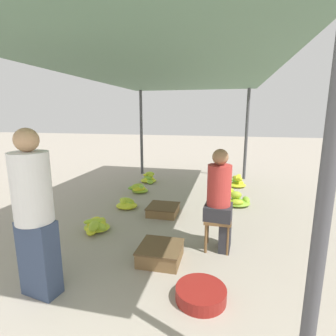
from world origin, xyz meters
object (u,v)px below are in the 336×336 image
(banana_pile_right_0, at_px, (225,190))
(banana_pile_left_3, at_px, (139,189))
(basin_black, at_px, (201,294))
(vendor_foreground, at_px, (34,212))
(crate_mid, at_px, (160,253))
(banana_pile_left_0, at_px, (96,226))
(banana_pile_left_2, at_px, (149,178))
(banana_pile_left_1, at_px, (126,203))
(crate_near, at_px, (163,210))
(banana_pile_right_1, at_px, (237,201))
(stool, at_px, (218,224))
(vendor_seated, at_px, (220,199))
(banana_pile_right_2, at_px, (237,182))

(banana_pile_right_0, bearing_deg, banana_pile_left_3, -170.02)
(basin_black, height_order, banana_pile_right_0, banana_pile_right_0)
(vendor_foreground, relative_size, basin_black, 3.35)
(banana_pile_right_0, xyz_separation_m, crate_mid, (-0.74, -2.89, -0.01))
(banana_pile_left_0, distance_m, crate_mid, 1.29)
(banana_pile_left_0, bearing_deg, banana_pile_left_2, 91.03)
(banana_pile_left_1, bearing_deg, crate_near, -14.53)
(banana_pile_left_3, bearing_deg, vendor_foreground, -87.22)
(banana_pile_left_1, height_order, banana_pile_left_2, banana_pile_left_2)
(banana_pile_right_0, xyz_separation_m, banana_pile_right_1, (0.22, -0.67, -0.02))
(basin_black, bearing_deg, banana_pile_left_1, 126.25)
(crate_mid, bearing_deg, banana_pile_right_0, 75.73)
(banana_pile_left_1, xyz_separation_m, banana_pile_right_1, (2.05, 0.57, 0.02))
(crate_near, relative_size, crate_mid, 1.02)
(stool, bearing_deg, crate_near, 133.99)
(crate_near, bearing_deg, banana_pile_left_0, -133.04)
(banana_pile_left_0, distance_m, banana_pile_right_0, 2.99)
(vendor_seated, height_order, crate_near, vendor_seated)
(stool, relative_size, banana_pile_left_2, 0.85)
(vendor_seated, height_order, basin_black, vendor_seated)
(banana_pile_right_0, relative_size, crate_near, 0.77)
(vendor_foreground, bearing_deg, banana_pile_left_3, 92.78)
(vendor_seated, height_order, crate_mid, vendor_seated)
(vendor_foreground, height_order, banana_pile_left_1, vendor_foreground)
(basin_black, xyz_separation_m, banana_pile_right_1, (0.41, 2.80, 0.03))
(vendor_seated, xyz_separation_m, banana_pile_right_0, (0.06, 2.45, -0.59))
(banana_pile_left_1, bearing_deg, basin_black, -53.75)
(banana_pile_left_3, bearing_deg, crate_near, -52.85)
(stool, bearing_deg, banana_pile_right_1, 80.34)
(crate_near, bearing_deg, vendor_foreground, -106.39)
(vendor_foreground, xyz_separation_m, vendor_seated, (1.67, 1.27, -0.15))
(banana_pile_right_2, height_order, crate_mid, banana_pile_right_2)
(vendor_foreground, bearing_deg, banana_pile_right_1, 57.37)
(banana_pile_left_1, height_order, crate_near, banana_pile_left_1)
(banana_pile_left_1, xyz_separation_m, crate_mid, (1.09, -1.66, 0.02))
(vendor_seated, bearing_deg, banana_pile_left_3, 130.93)
(stool, height_order, banana_pile_left_0, stool)
(banana_pile_left_2, height_order, banana_pile_right_1, banana_pile_right_1)
(vendor_foreground, distance_m, banana_pile_left_0, 1.60)
(banana_pile_left_3, bearing_deg, banana_pile_left_0, -89.76)
(crate_near, xyz_separation_m, crate_mid, (0.32, -1.46, 0.02))
(basin_black, xyz_separation_m, banana_pile_right_2, (0.46, 4.15, 0.07))
(vendor_foreground, relative_size, vendor_seated, 1.23)
(banana_pile_left_0, height_order, banana_pile_left_1, banana_pile_left_0)
(vendor_seated, relative_size, basin_black, 2.73)
(crate_near, bearing_deg, vendor_seated, -45.39)
(banana_pile_right_2, relative_size, crate_mid, 0.88)
(banana_pile_left_0, distance_m, banana_pile_left_3, 1.99)
(stool, bearing_deg, vendor_foreground, -142.42)
(banana_pile_left_2, height_order, crate_mid, banana_pile_left_2)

